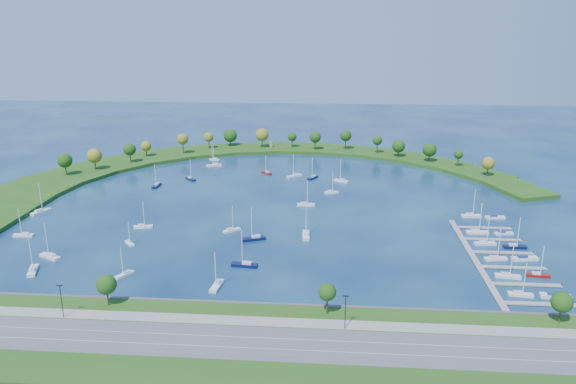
# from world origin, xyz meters

# --- Properties ---
(ground) EXTENTS (700.00, 700.00, 0.00)m
(ground) POSITION_xyz_m (0.00, 0.00, 0.00)
(ground) COLOR #071A41
(ground) RESTS_ON ground
(south_shoreline) EXTENTS (420.00, 43.10, 11.60)m
(south_shoreline) POSITION_xyz_m (0.03, -122.88, 1.00)
(south_shoreline) COLOR #205015
(south_shoreline) RESTS_ON ground
(breakwater) EXTENTS (286.74, 247.64, 2.00)m
(breakwater) POSITION_xyz_m (-46.33, 48.72, 0.99)
(breakwater) COLOR #205015
(breakwater) RESTS_ON ground
(breakwater_trees) EXTENTS (239.08, 92.35, 13.19)m
(breakwater_trees) POSITION_xyz_m (-16.35, 87.47, 9.90)
(breakwater_trees) COLOR #382314
(breakwater_trees) RESTS_ON breakwater
(harbor_tower) EXTENTS (2.60, 2.60, 4.03)m
(harbor_tower) POSITION_xyz_m (-15.00, 115.37, 4.07)
(harbor_tower) COLOR gray
(harbor_tower) RESTS_ON breakwater
(dock_system) EXTENTS (24.28, 82.00, 1.60)m
(dock_system) POSITION_xyz_m (85.30, -61.00, 0.35)
(dock_system) COLOR gray
(dock_system) RESTS_ON ground
(moored_boat_0) EXTENTS (9.48, 3.70, 13.58)m
(moored_boat_0) POSITION_xyz_m (-4.21, -73.31, 0.96)
(moored_boat_0) COLOR #09113C
(moored_boat_0) RESTS_ON ground
(moored_boat_1) EXTENTS (8.10, 3.74, 11.50)m
(moored_boat_1) POSITION_xyz_m (-52.69, -38.29, 0.89)
(moored_boat_1) COLOR white
(moored_boat_1) RESTS_ON ground
(moored_boat_2) EXTENTS (9.46, 5.29, 13.40)m
(moored_boat_2) POSITION_xyz_m (-44.62, 67.75, 0.95)
(moored_boat_2) COLOR white
(moored_boat_2) RESTS_ON ground
(moored_boat_3) EXTENTS (6.89, 3.34, 9.75)m
(moored_boat_3) POSITION_xyz_m (-47.53, 83.20, 0.85)
(moored_boat_3) COLOR white
(moored_boat_3) RESTS_ON ground
(moored_boat_4) EXTENTS (2.94, 8.60, 12.43)m
(moored_boat_4) POSITION_xyz_m (-65.81, 22.33, 0.92)
(moored_boat_4) COLOR #09113C
(moored_boat_4) RESTS_ON ground
(moored_boat_5) EXTENTS (8.46, 2.70, 12.29)m
(moored_boat_5) POSITION_xyz_m (14.02, -3.52, 0.91)
(moored_boat_5) COLOR white
(moored_boat_5) RESTS_ON ground
(moored_boat_6) EXTENTS (8.66, 7.80, 13.42)m
(moored_boat_6) POSITION_xyz_m (5.37, 47.29, 0.95)
(moored_boat_6) COLOR white
(moored_boat_6) RESTS_ON ground
(moored_boat_7) EXTENTS (7.15, 6.38, 11.04)m
(moored_boat_7) POSITION_xyz_m (-14.85, -39.53, 0.88)
(moored_boat_7) COLOR white
(moored_boat_7) RESTS_ON ground
(moored_boat_8) EXTENTS (7.46, 3.92, 10.56)m
(moored_boat_8) POSITION_xyz_m (25.94, 17.72, 0.87)
(moored_boat_8) COLOR white
(moored_boat_8) RESTS_ON ground
(moored_boat_9) EXTENTS (9.64, 5.80, 13.70)m
(moored_boat_9) POSITION_xyz_m (-4.38, -48.30, 0.96)
(moored_boat_9) COLOR #09113C
(moored_boat_9) RESTS_ON ground
(moored_boat_10) EXTENTS (5.42, 7.04, 10.39)m
(moored_boat_10) POSITION_xyz_m (-43.76, -83.93, 0.86)
(moored_boat_10) COLOR white
(moored_boat_10) RESTS_ON ground
(moored_boat_11) EXTENTS (8.61, 6.53, 12.66)m
(moored_boat_11) POSITION_xyz_m (31.46, 39.24, 0.93)
(moored_boat_11) COLOR white
(moored_boat_11) RESTS_ON ground
(moored_boat_12) EXTENTS (6.05, 8.25, 12.04)m
(moored_boat_12) POSITION_xyz_m (15.77, 44.74, 0.91)
(moored_boat_12) COLOR #09113C
(moored_boat_12) RESTS_ON ground
(moored_boat_13) EXTENTS (3.20, 9.80, 14.22)m
(moored_boat_13) POSITION_xyz_m (16.00, -43.16, 0.98)
(moored_boat_13) COLOR white
(moored_boat_13) RESTS_ON ground
(moored_boat_14) EXTENTS (5.55, 9.48, 13.45)m
(moored_boat_14) POSITION_xyz_m (-76.28, -83.66, 0.95)
(moored_boat_14) COLOR white
(moored_boat_14) RESTS_ON ground
(moored_boat_15) EXTENTS (7.13, 7.50, 11.90)m
(moored_boat_15) POSITION_xyz_m (-51.21, 36.66, 0.90)
(moored_boat_15) COLOR #09113C
(moored_boat_15) RESTS_ON ground
(moored_boat_16) EXTENTS (9.38, 6.56, 13.57)m
(moored_boat_16) POSITION_xyz_m (-76.16, -71.62, 0.95)
(moored_boat_16) COLOR white
(moored_boat_16) RESTS_ON ground
(moored_boat_17) EXTENTS (8.10, 2.77, 11.71)m
(moored_boat_17) POSITION_xyz_m (-97.41, -51.62, 0.90)
(moored_boat_17) COLOR white
(moored_boat_17) RESTS_ON ground
(moored_boat_18) EXTENTS (5.38, 6.06, 9.34)m
(moored_boat_18) POSITION_xyz_m (-52.01, -56.36, 0.84)
(moored_boat_18) COLOR white
(moored_boat_18) RESTS_ON ground
(moored_boat_19) EXTENTS (6.52, 6.40, 10.50)m
(moored_boat_19) POSITION_xyz_m (-11.05, 53.39, 0.87)
(moored_boat_19) COLOR maroon
(moored_boat_19) RESTS_ON ground
(moored_boat_20) EXTENTS (3.46, 8.81, 12.60)m
(moored_boat_20) POSITION_xyz_m (-10.77, -89.91, 0.92)
(moored_boat_20) COLOR white
(moored_boat_20) RESTS_ON ground
(moored_boat_21) EXTENTS (6.47, 9.81, 14.07)m
(moored_boat_21) POSITION_xyz_m (-105.05, -23.46, 0.97)
(moored_boat_21) COLOR white
(moored_boat_21) RESTS_ON ground
(docked_boat_0) EXTENTS (7.83, 3.10, 11.21)m
(docked_boat_0) POSITION_xyz_m (85.53, -88.40, 0.88)
(docked_boat_0) COLOR white
(docked_boat_0) RESTS_ON ground
(docked_boat_1) EXTENTS (9.44, 3.55, 1.88)m
(docked_boat_1) POSITION_xyz_m (95.97, -88.94, 0.69)
(docked_boat_1) COLOR white
(docked_boat_1) RESTS_ON ground
(docked_boat_2) EXTENTS (8.59, 3.37, 12.29)m
(docked_boat_2) POSITION_xyz_m (85.52, -75.30, 0.91)
(docked_boat_2) COLOR white
(docked_boat_2) RESTS_ON ground
(docked_boat_3) EXTENTS (7.83, 3.00, 11.22)m
(docked_boat_3) POSITION_xyz_m (96.03, -73.66, 0.88)
(docked_boat_3) COLOR maroon
(docked_boat_3) RESTS_ON ground
(docked_boat_4) EXTENTS (8.45, 3.53, 12.05)m
(docked_boat_4) POSITION_xyz_m (85.52, -60.74, 0.91)
(docked_boat_4) COLOR white
(docked_boat_4) RESTS_ON ground
(docked_boat_5) EXTENTS (9.80, 4.17, 1.94)m
(docked_boat_5) POSITION_xyz_m (95.96, -59.96, 0.71)
(docked_boat_5) COLOR white
(docked_boat_5) RESTS_ON ground
(docked_boat_6) EXTENTS (8.60, 3.46, 12.29)m
(docked_boat_6) POSITION_xyz_m (85.52, -46.20, 0.91)
(docked_boat_6) COLOR white
(docked_boat_6) RESTS_ON ground
(docked_boat_7) EXTENTS (8.63, 2.60, 12.60)m
(docked_boat_7) POSITION_xyz_m (96.01, -48.70, 0.92)
(docked_boat_7) COLOR #09113C
(docked_boat_7) RESTS_ON ground
(docked_boat_8) EXTENTS (9.01, 2.91, 13.10)m
(docked_boat_8) POSITION_xyz_m (85.51, -34.20, 0.94)
(docked_boat_8) COLOR white
(docked_boat_8) RESTS_ON ground
(docked_boat_9) EXTENTS (7.73, 3.16, 1.53)m
(docked_boat_9) POSITION_xyz_m (95.99, -34.29, 0.56)
(docked_boat_9) COLOR white
(docked_boat_9) RESTS_ON ground
(docked_boat_10) EXTENTS (8.83, 3.13, 12.73)m
(docked_boat_10) POSITION_xyz_m (87.91, -13.84, 0.93)
(docked_boat_10) COLOR white
(docked_boat_10) RESTS_ON ground
(docked_boat_11) EXTENTS (8.70, 3.21, 1.73)m
(docked_boat_11) POSITION_xyz_m (97.88, -14.89, 0.64)
(docked_boat_11) COLOR white
(docked_boat_11) RESTS_ON ground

